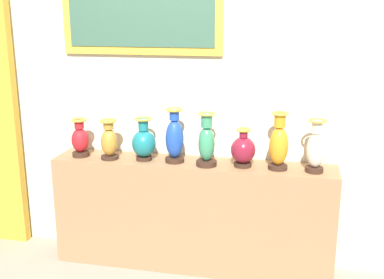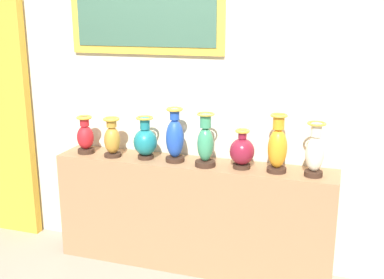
{
  "view_description": "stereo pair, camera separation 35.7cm",
  "coord_description": "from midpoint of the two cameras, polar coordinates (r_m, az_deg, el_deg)",
  "views": [
    {
      "loc": [
        0.73,
        -3.38,
        1.97
      ],
      "look_at": [
        0.0,
        0.0,
        1.06
      ],
      "focal_mm": 44.15,
      "sensor_mm": 36.0,
      "label": 1
    },
    {
      "loc": [
        1.08,
        -3.29,
        1.97
      ],
      "look_at": [
        0.0,
        0.0,
        1.06
      ],
      "focal_mm": 44.15,
      "sensor_mm": 36.0,
      "label": 2
    }
  ],
  "objects": [
    {
      "name": "ground_plane",
      "position": [
        3.98,
        2.66,
        -14.91
      ],
      "size": [
        10.22,
        10.22,
        0.0
      ],
      "primitive_type": "plane",
      "color": "gray"
    },
    {
      "name": "display_shelf",
      "position": [
        3.78,
        2.74,
        -9.14
      ],
      "size": [
        2.19,
        0.35,
        0.87
      ],
      "primitive_type": "cube",
      "color": "#99704C",
      "rests_on": "ground_plane"
    },
    {
      "name": "back_wall",
      "position": [
        3.73,
        3.69,
        5.52
      ],
      "size": [
        4.22,
        0.14,
        2.7
      ],
      "color": "beige",
      "rests_on": "ground_plane"
    },
    {
      "name": "curtain_gold",
      "position": [
        4.44,
        -19.02,
        2.18
      ],
      "size": [
        0.42,
        0.08,
        2.12
      ],
      "primitive_type": "cube",
      "color": "gold",
      "rests_on": "ground_plane"
    },
    {
      "name": "vase_crimson",
      "position": [
        3.89,
        -10.23,
        0.32
      ],
      "size": [
        0.14,
        0.14,
        0.31
      ],
      "color": "#382319",
      "rests_on": "display_shelf"
    },
    {
      "name": "vase_ochre",
      "position": [
        3.76,
        -6.96,
        0.07
      ],
      "size": [
        0.14,
        0.14,
        0.32
      ],
      "color": "#382319",
      "rests_on": "display_shelf"
    },
    {
      "name": "vase_teal",
      "position": [
        3.68,
        -2.91,
        -0.2
      ],
      "size": [
        0.19,
        0.19,
        0.34
      ],
      "color": "#382319",
      "rests_on": "display_shelf"
    },
    {
      "name": "vase_sapphire",
      "position": [
        3.59,
        0.75,
        0.19
      ],
      "size": [
        0.15,
        0.15,
        0.42
      ],
      "color": "#382319",
      "rests_on": "display_shelf"
    },
    {
      "name": "vase_jade",
      "position": [
        3.49,
        4.56,
        -0.51
      ],
      "size": [
        0.15,
        0.15,
        0.4
      ],
      "color": "#382319",
      "rests_on": "display_shelf"
    },
    {
      "name": "vase_burgundy",
      "position": [
        3.49,
        8.99,
        -1.45
      ],
      "size": [
        0.18,
        0.18,
        0.29
      ],
      "color": "#382319",
      "rests_on": "display_shelf"
    },
    {
      "name": "vase_amber",
      "position": [
        3.44,
        13.25,
        -0.89
      ],
      "size": [
        0.14,
        0.14,
        0.43
      ],
      "color": "#382319",
      "rests_on": "display_shelf"
    },
    {
      "name": "vase_ivory",
      "position": [
        3.42,
        17.54,
        -1.53
      ],
      "size": [
        0.13,
        0.13,
        0.39
      ],
      "color": "#382319",
      "rests_on": "display_shelf"
    }
  ]
}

